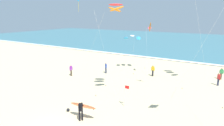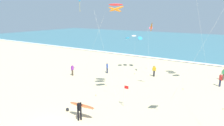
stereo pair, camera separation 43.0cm
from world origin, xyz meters
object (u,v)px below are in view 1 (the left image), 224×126
kite_diamond_cobalt_distant (80,2)px  beach_ball (68,110)px  bystander_red_top (219,79)px  lifeguard_flag (125,93)px  bystander_blue_top (106,68)px  bystander_yellow_top (153,70)px  kite_arc_scarlet_mid (116,8)px  kite_delta_amber_far (150,27)px  kite_arc_ivory_low (132,37)px  surfer_lead (82,108)px  bystander_purple_top (71,70)px  bystander_green_top (221,73)px

kite_diamond_cobalt_distant → beach_ball: bearing=-58.0°
bystander_red_top → lifeguard_flag: 12.60m
bystander_blue_top → beach_ball: bystander_blue_top is taller
bystander_yellow_top → bystander_red_top: bearing=3.5°
kite_arc_scarlet_mid → beach_ball: (-1.75, -5.16, -8.67)m
kite_delta_amber_far → kite_arc_ivory_low: (-3.44, 2.11, -1.73)m
surfer_lead → bystander_red_top: size_ratio=1.46×
surfer_lead → bystander_blue_top: (-5.33, 11.73, -0.23)m
bystander_yellow_top → lifeguard_flag: lifeguard_flag is taller
lifeguard_flag → surfer_lead: bearing=-116.0°
bystander_yellow_top → beach_ball: 13.76m
bystander_blue_top → lifeguard_flag: (7.20, -7.88, 0.45)m
kite_arc_scarlet_mid → bystander_purple_top: kite_arc_scarlet_mid is taller
bystander_green_top → bystander_red_top: bearing=-93.6°
kite_delta_amber_far → bystander_red_top: (8.56, 0.69, -5.82)m
bystander_yellow_top → bystander_purple_top: (-9.69, -5.63, 0.00)m
kite_diamond_cobalt_distant → bystander_blue_top: bearing=66.2°
bystander_purple_top → bystander_green_top: bearing=26.6°
surfer_lead → bystander_blue_top: size_ratio=1.46×
surfer_lead → kite_arc_scarlet_mid: bearing=91.8°
kite_delta_amber_far → lifeguard_flag: (1.63, -9.82, -5.37)m
surfer_lead → kite_arc_ivory_low: size_ratio=0.44×
surfer_lead → bystander_yellow_top: 13.90m
kite_delta_amber_far → lifeguard_flag: 11.31m
kite_delta_amber_far → bystander_red_top: kite_delta_amber_far is taller
kite_arc_scarlet_mid → beach_ball: size_ratio=32.81×
bystander_red_top → kite_arc_ivory_low: bearing=173.3°
bystander_blue_top → bystander_purple_top: bearing=-134.7°
bystander_blue_top → bystander_purple_top: 4.90m
kite_delta_amber_far → kite_diamond_cobalt_distant: bearing=-142.8°
kite_delta_amber_far → beach_ball: (-2.16, -13.24, -6.49)m
bystander_yellow_top → beach_ball: bystander_yellow_top is taller
kite_arc_scarlet_mid → bystander_blue_top: bearing=130.0°
bystander_green_top → lifeguard_flag: size_ratio=0.76×
surfer_lead → beach_ball: 2.17m
bystander_green_top → bystander_purple_top: size_ratio=1.00×
surfer_lead → kite_arc_scarlet_mid: size_ratio=0.25×
bystander_blue_top → surfer_lead: bearing=-65.6°
kite_delta_amber_far → kite_arc_ivory_low: kite_delta_amber_far is taller
kite_delta_amber_far → bystander_blue_top: size_ratio=4.56×
bystander_purple_top → surfer_lead: bearing=-43.2°
kite_diamond_cobalt_distant → bystander_red_top: size_ratio=6.76×
bystander_yellow_top → lifeguard_flag: bearing=-84.5°
bystander_green_top → bystander_yellow_top: same height
bystander_yellow_top → bystander_blue_top: size_ratio=1.00×
kite_diamond_cobalt_distant → bystander_blue_top: kite_diamond_cobalt_distant is taller
kite_arc_scarlet_mid → lifeguard_flag: size_ratio=4.37×
bystander_blue_top → bystander_red_top: bearing=10.6°
surfer_lead → bystander_purple_top: 12.05m
bystander_purple_top → beach_ball: (6.86, -7.82, -0.67)m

